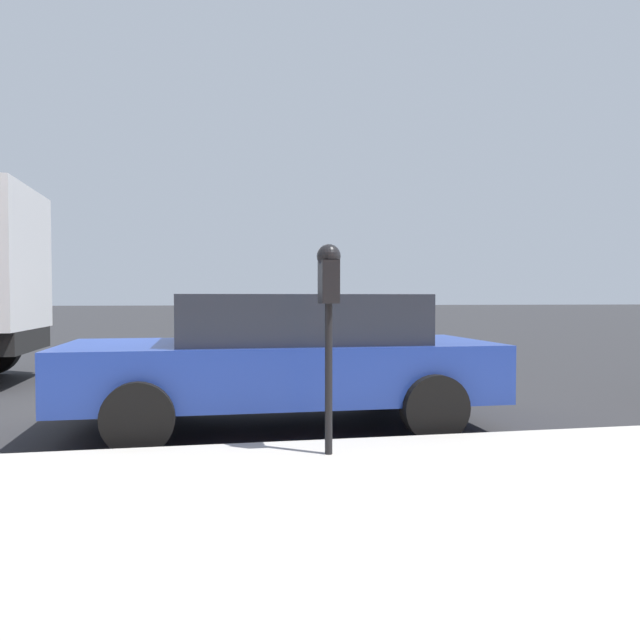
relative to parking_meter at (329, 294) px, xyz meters
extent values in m
plane|color=#2B2B2D|center=(2.71, 0.60, -1.40)|extent=(220.00, 220.00, 0.00)
cylinder|color=black|center=(0.00, 0.00, -0.68)|extent=(0.06, 0.06, 1.20)
cube|color=black|center=(0.00, 0.00, 0.09)|extent=(0.20, 0.14, 0.34)
sphere|color=black|center=(0.00, 0.00, 0.30)|extent=(0.19, 0.19, 0.19)
cube|color=#19389E|center=(0.11, 0.00, 0.05)|extent=(0.01, 0.11, 0.12)
cube|color=black|center=(0.11, 0.00, 0.17)|extent=(0.01, 0.10, 0.08)
cube|color=navy|center=(1.71, 0.17, -0.79)|extent=(1.90, 4.41, 0.58)
cube|color=#232833|center=(1.71, -0.01, -0.25)|extent=(1.66, 2.47, 0.50)
cylinder|color=black|center=(0.78, 1.54, -1.08)|extent=(0.22, 0.64, 0.64)
cylinder|color=black|center=(2.65, 1.52, -1.08)|extent=(0.22, 0.64, 0.64)
cylinder|color=black|center=(0.76, -1.19, -1.08)|extent=(0.22, 0.64, 0.64)
cylinder|color=black|center=(2.63, -1.20, -1.08)|extent=(0.22, 0.64, 0.64)
camera|label=1|loc=(-4.82, 1.00, -0.03)|focal=35.00mm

